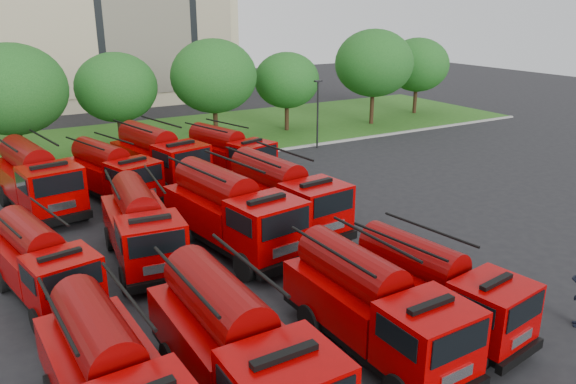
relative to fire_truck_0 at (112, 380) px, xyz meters
name	(u,v)px	position (x,y,z in m)	size (l,w,h in m)	color
ground	(302,272)	(8.80, 5.31, -1.59)	(140.00, 140.00, 0.00)	black
lawn	(128,143)	(8.80, 31.31, -1.53)	(70.00, 16.00, 0.12)	#235316
curb	(161,167)	(8.80, 23.21, -1.52)	(70.00, 0.30, 0.14)	gray
tree_2	(12,89)	(0.80, 26.81, 3.76)	(6.72, 6.72, 8.22)	#382314
tree_3	(116,87)	(7.80, 29.31, 3.09)	(5.88, 5.88, 7.19)	#382314
tree_4	(214,76)	(14.80, 27.81, 3.63)	(6.55, 6.55, 8.01)	#382314
tree_5	(287,80)	(21.80, 28.81, 2.76)	(5.46, 5.46, 6.68)	#382314
tree_6	(374,63)	(29.80, 27.31, 3.90)	(6.89, 6.89, 8.42)	#382314
tree_7	(417,65)	(36.80, 29.31, 3.23)	(6.05, 6.05, 7.39)	#382314
lamp_post_1	(318,110)	(20.80, 22.51, 1.31)	(0.60, 0.25, 5.11)	black
fire_truck_0	(112,380)	(0.00, 0.00, 0.00)	(2.84, 7.06, 3.16)	black
fire_truck_1	(237,347)	(3.19, -0.48, 0.13)	(2.84, 7.53, 3.41)	black
fire_truck_2	(373,305)	(7.83, -0.41, 0.01)	(2.73, 7.05, 3.18)	black
fire_truck_3	(434,287)	(10.51, -0.33, -0.11)	(3.12, 6.72, 2.94)	black
fire_truck_4	(42,263)	(-0.51, 8.27, -0.12)	(3.41, 6.71, 2.92)	black
fire_truck_5	(141,226)	(3.57, 9.59, 0.02)	(3.18, 7.24, 3.19)	black
fire_truck_6	(231,212)	(7.32, 8.80, 0.21)	(3.82, 8.15, 3.57)	black
fire_truck_7	(282,195)	(10.50, 9.83, 0.14)	(3.46, 7.78, 3.43)	black
fire_truck_8	(36,179)	(0.65, 18.44, 0.19)	(3.86, 8.09, 3.54)	black
fire_truck_9	(112,173)	(4.47, 18.23, -0.01)	(4.14, 7.28, 3.14)	black
fire_truck_10	(159,157)	(7.59, 19.63, 0.16)	(4.16, 8.02, 3.48)	black
fire_truck_11	(228,153)	(11.85, 19.08, -0.04)	(4.06, 7.14, 3.08)	black
firefighter_2	(442,305)	(11.85, 0.48, -1.59)	(1.01, 0.57, 1.72)	black
firefighter_3	(575,325)	(14.79, -2.80, -1.59)	(1.27, 0.65, 1.96)	black
firefighter_4	(119,379)	(0.58, 2.16, -1.59)	(0.73, 0.48, 1.49)	#A31B0C
firefighter_5	(301,215)	(12.26, 10.95, -1.59)	(1.64, 0.71, 1.77)	#A31B0C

